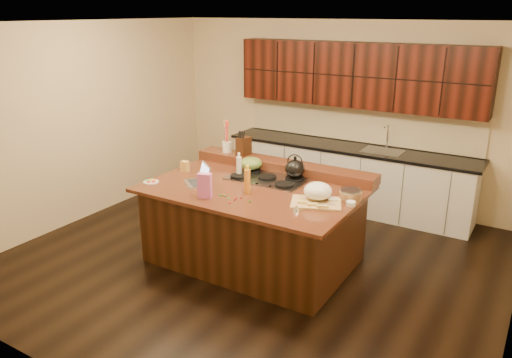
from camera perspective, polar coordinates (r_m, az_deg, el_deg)
The scene contains 31 objects.
room at distance 5.53m, azimuth -0.27°, elevation 3.30°, with size 5.52×5.02×2.72m.
island at distance 5.82m, azimuth -0.26°, elevation -5.13°, with size 2.40×1.60×0.92m.
back_ledge at distance 6.21m, azimuth 3.11°, elevation 1.47°, with size 2.40×0.30×0.12m, color black.
cooktop at distance 5.89m, azimuth 1.26°, elevation 0.08°, with size 0.92×0.52×0.05m.
back_counter at distance 7.44m, azimuth 10.76°, elevation 4.10°, with size 3.70×0.66×2.40m.
kettle at distance 5.83m, azimuth 4.47°, elevation 1.18°, with size 0.23×0.23×0.21m, color black.
green_bowl at distance 6.11m, azimuth -0.56°, elevation 1.80°, with size 0.27×0.27×0.15m, color #56702C.
laptop at distance 5.79m, azimuth -6.44°, elevation 0.07°, with size 0.41×0.40×0.22m.
oil_bottle at distance 5.42m, azimuth -1.00°, elevation -0.30°, with size 0.07×0.07×0.27m, color orange.
vinegar_bottle at distance 5.96m, azimuth -1.96°, elevation 1.40°, with size 0.06×0.06×0.25m, color silver.
wooden_tray at distance 5.22m, azimuth 7.03°, elevation -1.68°, with size 0.61×0.54×0.21m.
ramekin_a at distance 5.25m, azimuth 8.76°, elevation -2.45°, with size 0.10×0.10×0.04m, color white.
ramekin_b at distance 5.20m, azimuth 10.79°, elevation -2.77°, with size 0.10×0.10×0.04m, color white.
ramekin_c at distance 5.36m, azimuth 10.80°, elevation -2.13°, with size 0.10×0.10×0.04m, color white.
strainer_bowl at distance 5.37m, azimuth 10.74°, elevation -1.85°, with size 0.24×0.24×0.09m, color #996B3F.
kitchen_timer at distance 4.99m, azimuth 4.64°, elevation -3.31°, with size 0.08×0.08×0.07m, color silver.
pink_bag at distance 5.32m, azimuth -5.87°, elevation -0.77°, with size 0.14×0.08×0.27m, color #D765B2.
candy_plate at distance 5.93m, azimuth -11.91°, elevation -0.32°, with size 0.18×0.18×0.01m, color white.
package_box at distance 6.22m, azimuth -8.12°, elevation 1.42°, with size 0.10×0.07×0.14m, color gold.
utensil_crock at distance 6.60m, azimuth -3.33°, elevation 3.68°, with size 0.12×0.12×0.14m, color white.
knife_block at distance 6.45m, azimuth -1.42°, elevation 3.78°, with size 0.12×0.19×0.24m, color black.
gumdrop_0 at distance 5.17m, azimuth -3.02°, elevation -2.74°, with size 0.02×0.02×0.02m, color red.
gumdrop_1 at distance 5.40m, azimuth -3.83°, elevation -1.83°, with size 0.02×0.02×0.02m, color #198C26.
gumdrop_2 at distance 5.39m, azimuth -3.75°, elevation -1.85°, with size 0.02×0.02×0.02m, color red.
gumdrop_3 at distance 5.39m, azimuth -4.09°, elevation -1.87°, with size 0.02×0.02×0.02m, color #198C26.
gumdrop_4 at distance 5.30m, azimuth -1.74°, elevation -2.17°, with size 0.02×0.02×0.02m, color red.
gumdrop_5 at distance 5.20m, azimuth -0.71°, elevation -2.60°, with size 0.02×0.02×0.02m, color #198C26.
gumdrop_6 at distance 5.30m, azimuth -2.24°, elevation -2.21°, with size 0.02×0.02×0.02m, color red.
gumdrop_7 at distance 5.31m, azimuth -3.19°, elevation -2.18°, with size 0.02×0.02×0.02m, color #198C26.
gumdrop_8 at distance 5.26m, azimuth -2.45°, elevation -2.37°, with size 0.02×0.02×0.02m, color red.
gumdrop_9 at distance 5.38m, azimuth -3.62°, elevation -1.91°, with size 0.02×0.02×0.02m, color #198C26.
Camera 1 is at (2.78, -4.54, 2.82)m, focal length 35.00 mm.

